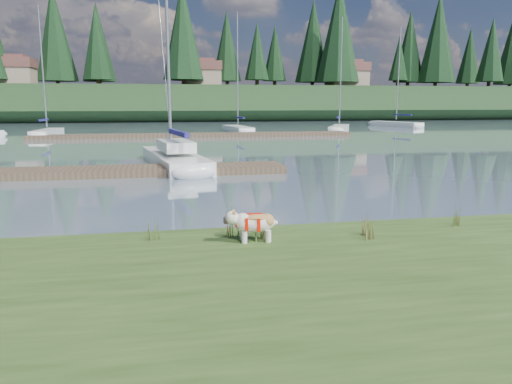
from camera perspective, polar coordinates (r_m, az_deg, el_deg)
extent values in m
plane|color=gray|center=(41.39, -9.65, 6.17)|extent=(200.00, 200.00, 0.00)
cube|color=#375220|center=(6.01, -0.05, -16.34)|extent=(60.00, 9.00, 0.35)
cube|color=#1C3218|center=(84.28, -10.50, 9.87)|extent=(200.00, 20.00, 5.00)
cylinder|color=silver|center=(9.02, -1.34, -5.20)|extent=(0.11, 0.11, 0.22)
cylinder|color=silver|center=(9.23, -1.54, -4.84)|extent=(0.11, 0.11, 0.22)
cylinder|color=silver|center=(9.09, 1.41, -5.08)|extent=(0.11, 0.11, 0.22)
cylinder|color=silver|center=(9.30, 1.16, -4.72)|extent=(0.11, 0.11, 0.22)
ellipsoid|color=silver|center=(9.10, -0.01, -3.55)|extent=(0.74, 0.38, 0.34)
ellipsoid|color=#AF7F41|center=(9.08, -0.01, -2.88)|extent=(0.52, 0.35, 0.12)
ellipsoid|color=silver|center=(9.02, -2.77, -2.98)|extent=(0.26, 0.27, 0.25)
cube|color=black|center=(9.02, -3.46, -3.28)|extent=(0.08, 0.13, 0.10)
cube|color=white|center=(22.95, -9.35, 3.53)|extent=(3.00, 8.13, 0.70)
ellipsoid|color=white|center=(26.85, -10.91, 4.44)|extent=(2.04, 2.41, 0.70)
cylinder|color=silver|center=(23.84, -10.18, 19.68)|extent=(0.14, 0.14, 12.04)
cube|color=navy|center=(21.68, -8.88, 6.68)|extent=(0.75, 3.60, 0.20)
cube|color=white|center=(22.44, -9.19, 5.25)|extent=(1.69, 3.05, 0.45)
cube|color=#4C3D2C|center=(20.67, -19.23, 2.16)|extent=(16.00, 2.00, 0.30)
cube|color=#4C3D2C|center=(41.47, -6.88, 6.46)|extent=(26.00, 2.20, 0.30)
cube|color=white|center=(45.54, -22.74, 6.16)|extent=(1.64, 6.27, 0.70)
ellipsoid|color=white|center=(48.56, -21.88, 6.43)|extent=(1.42, 1.74, 0.70)
cylinder|color=silver|center=(45.55, -23.22, 12.99)|extent=(0.12, 0.12, 9.72)
cube|color=navy|center=(44.66, -23.10, 7.59)|extent=(0.29, 2.48, 0.20)
cube|color=white|center=(47.86, -2.08, 7.11)|extent=(2.11, 6.71, 0.70)
ellipsoid|color=white|center=(51.06, -3.01, 7.30)|extent=(1.60, 1.93, 0.70)
cylinder|color=silver|center=(47.88, -2.12, 13.88)|extent=(0.12, 0.12, 10.15)
cube|color=navy|center=(46.94, -1.81, 8.49)|extent=(0.45, 2.63, 0.20)
cube|color=white|center=(49.81, 9.48, 7.10)|extent=(4.08, 6.44, 0.70)
ellipsoid|color=white|center=(53.01, 9.79, 7.28)|extent=(2.02, 2.19, 0.70)
cylinder|color=silver|center=(49.82, 9.67, 13.47)|extent=(0.12, 0.12, 9.92)
cube|color=navy|center=(48.89, 9.43, 8.43)|extent=(1.28, 2.40, 0.20)
cube|color=white|center=(60.79, 15.71, 7.41)|extent=(3.69, 7.17, 0.70)
ellipsoid|color=white|center=(63.33, 13.46, 7.62)|extent=(2.05, 2.30, 0.70)
cylinder|color=silver|center=(60.81, 15.98, 12.89)|extent=(0.12, 0.12, 10.48)
cube|color=navy|center=(60.07, 16.41, 8.48)|extent=(1.05, 2.72, 0.20)
cone|color=#475B23|center=(9.47, -3.08, -3.35)|extent=(0.03, 0.03, 0.58)
cone|color=brown|center=(9.43, -2.35, -3.77)|extent=(0.03, 0.03, 0.46)
cone|color=#475B23|center=(9.50, -2.74, -3.13)|extent=(0.03, 0.03, 0.63)
cone|color=brown|center=(9.48, -2.21, -3.87)|extent=(0.03, 0.03, 0.40)
cone|color=#475B23|center=(9.40, -2.89, -3.63)|extent=(0.03, 0.03, 0.52)
cone|color=#475B23|center=(9.18, -0.07, -4.02)|extent=(0.03, 0.03, 0.50)
cone|color=brown|center=(9.15, 0.70, -4.40)|extent=(0.03, 0.03, 0.40)
cone|color=#475B23|center=(9.21, 0.27, -3.81)|extent=(0.03, 0.03, 0.55)
cone|color=brown|center=(9.20, 0.83, -4.48)|extent=(0.03, 0.03, 0.35)
cone|color=#475B23|center=(9.11, 0.15, -4.29)|extent=(0.03, 0.03, 0.45)
cone|color=#475B23|center=(9.48, 12.48, -3.77)|extent=(0.03, 0.03, 0.51)
cone|color=brown|center=(9.48, 13.24, -4.13)|extent=(0.03, 0.03, 0.41)
cone|color=#475B23|center=(9.53, 12.74, -3.55)|extent=(0.03, 0.03, 0.56)
cone|color=brown|center=(9.53, 13.30, -4.21)|extent=(0.03, 0.03, 0.36)
cone|color=#475B23|center=(9.43, 12.78, -4.02)|extent=(0.03, 0.03, 0.46)
cone|color=#475B23|center=(9.42, -11.97, -4.18)|extent=(0.03, 0.03, 0.40)
cone|color=brown|center=(9.36, -11.29, -4.50)|extent=(0.03, 0.03, 0.32)
cone|color=#475B23|center=(9.44, -11.61, -4.01)|extent=(0.03, 0.03, 0.44)
cone|color=brown|center=(9.40, -11.10, -4.56)|extent=(0.03, 0.03, 0.28)
cone|color=#475B23|center=(9.35, -11.85, -4.42)|extent=(0.03, 0.03, 0.36)
cone|color=#475B23|center=(9.78, 11.91, -3.70)|extent=(0.03, 0.03, 0.38)
cone|color=brown|center=(9.77, 12.66, -3.97)|extent=(0.03, 0.03, 0.31)
cone|color=#475B23|center=(9.83, 12.17, -3.52)|extent=(0.03, 0.03, 0.42)
cone|color=brown|center=(9.82, 12.72, -4.01)|extent=(0.03, 0.03, 0.27)
cone|color=#475B23|center=(9.72, 12.20, -3.91)|extent=(0.03, 0.03, 0.35)
cone|color=#475B23|center=(11.03, 21.53, -2.38)|extent=(0.03, 0.03, 0.47)
cone|color=brown|center=(11.05, 22.19, -2.66)|extent=(0.03, 0.03, 0.38)
cone|color=#475B23|center=(11.09, 21.72, -2.21)|extent=(0.03, 0.03, 0.52)
cone|color=brown|center=(11.10, 22.20, -2.73)|extent=(0.03, 0.03, 0.33)
cone|color=#475B23|center=(10.99, 21.84, -2.58)|extent=(0.03, 0.03, 0.43)
cube|color=#33281C|center=(10.12, -4.83, -5.80)|extent=(60.00, 0.50, 0.14)
cylinder|color=#382619|center=(83.81, -17.57, 11.90)|extent=(0.60, 0.60, 1.80)
cone|color=black|center=(84.23, -17.79, 15.87)|extent=(4.84, 4.84, 11.00)
cylinder|color=#382619|center=(77.44, -8.25, 12.43)|extent=(0.60, 0.60, 1.80)
cone|color=black|center=(78.05, -8.39, 17.72)|extent=(6.16, 6.16, 14.00)
cylinder|color=#382619|center=(82.90, 0.12, 12.39)|extent=(0.60, 0.60, 1.80)
cone|color=black|center=(83.22, 0.12, 15.79)|extent=(3.96, 3.96, 9.00)
cylinder|color=#382619|center=(84.48, 9.28, 12.22)|extent=(0.60, 0.60, 1.80)
cone|color=black|center=(85.15, 9.44, 17.67)|extent=(7.04, 7.04, 16.00)
cylinder|color=#382619|center=(92.89, 16.92, 11.73)|extent=(0.60, 0.60, 1.80)
cone|color=black|center=(93.31, 17.13, 15.59)|extent=(5.28, 5.28, 12.00)
cylinder|color=#382619|center=(96.31, 25.04, 11.15)|extent=(0.60, 0.60, 1.80)
cone|color=black|center=(96.65, 25.31, 14.48)|extent=(4.62, 4.62, 10.50)
cube|color=gray|center=(84.01, -26.07, 11.68)|extent=(6.00, 5.00, 2.80)
cube|color=brown|center=(84.13, -26.18, 13.10)|extent=(6.30, 5.30, 1.40)
cube|color=brown|center=(84.18, -26.22, 13.65)|extent=(4.20, 3.60, 0.70)
cube|color=gray|center=(82.65, -6.31, 12.68)|extent=(6.00, 5.00, 2.80)
cube|color=brown|center=(82.77, -6.34, 14.13)|extent=(6.30, 5.30, 1.40)
cube|color=brown|center=(82.82, -6.35, 14.68)|extent=(4.20, 3.60, 0.70)
cube|color=gray|center=(86.13, 10.33, 12.48)|extent=(6.00, 5.00, 2.80)
cube|color=brown|center=(86.25, 10.38, 13.87)|extent=(6.30, 5.30, 1.40)
cube|color=brown|center=(86.30, 10.39, 14.40)|extent=(4.20, 3.60, 0.70)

